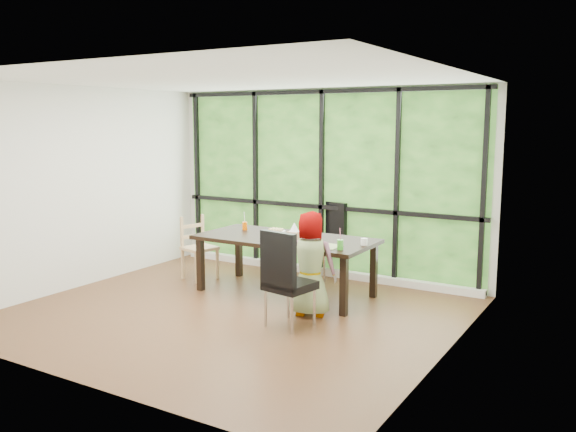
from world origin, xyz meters
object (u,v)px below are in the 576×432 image
Objects in this scene: chair_interior_leather at (290,278)px; child_older at (309,263)px; dining_table at (285,266)px; green_cup at (340,245)px; plate_near at (318,245)px; white_mug at (364,242)px; tissue_box at (294,236)px; plate_far at (276,231)px; chair_window_leather at (324,240)px; orange_cup at (245,226)px; chair_end_beech at (200,248)px; child_toddler at (309,252)px.

child_older is at bearing -77.56° from chair_interior_leather.
dining_table is 1.09m from green_cup.
white_mug is at bearing 32.71° from plate_near.
dining_table is at bearing 145.28° from tissue_box.
plate_far is at bearing 171.69° from white_mug.
child_older is (-0.02, 0.46, 0.07)m from chair_interior_leather.
chair_interior_leather is 0.47m from child_older.
chair_window_leather is 4.14× the size of plate_far.
chair_window_leather reaches higher than plate_near.
chair_window_leather is 1.65m from green_cup.
orange_cup is at bearing 161.05° from tissue_box.
chair_window_leather is 2.19m from chair_interior_leather.
chair_window_leather is at bearing 123.91° from green_cup.
green_cup is at bearing -25.27° from plate_far.
tissue_box is at bearing -38.24° from plate_far.
chair_interior_leather is 1.68m from plate_far.
chair_end_beech is 8.25× the size of orange_cup.
child_older reaches higher than white_mug.
white_mug is at bearing 3.25° from dining_table.
green_cup is 0.82× the size of tissue_box.
plate_near is 1.91× the size of tissue_box.
white_mug is (1.04, -0.96, 0.25)m from chair_window_leather.
plate_far is 2.21× the size of green_cup.
plate_near is 0.36m from green_cup.
chair_interior_leather is 0.82m from green_cup.
chair_end_beech is 1.19m from plate_far.
dining_table is at bearing -60.08° from child_older.
dining_table is 1.04m from chair_window_leather.
child_toddler reaches higher than green_cup.
white_mug is at bearing -40.90° from child_toddler.
green_cup is at bearing -13.42° from tissue_box.
tissue_box is at bearing -86.72° from child_toddler.
chair_end_beech is 2.07m from plate_near.
child_toddler reaches higher than dining_table.
chair_end_beech reaches higher than orange_cup.
green_cup is (1.25, -0.59, 0.05)m from plate_far.
dining_table is 27.87× the size of white_mug.
chair_end_beech is 2.43m from green_cup.
child_toddler is at bearing 151.46° from white_mug.
green_cup is at bearing -39.78° from chair_window_leather.
chair_interior_leather is at bearing -56.05° from chair_window_leather.
plate_far is (1.12, 0.25, 0.31)m from chair_end_beech.
orange_cup is at bearing 166.47° from dining_table.
orange_cup is 0.92× the size of green_cup.
tissue_box is (-0.72, 0.17, 0.00)m from green_cup.
orange_cup is (-1.37, 0.43, 0.05)m from plate_near.
green_cup is at bearing -98.28° from chair_interior_leather.
plate_far is at bearing -61.83° from chair_end_beech.
orange_cup is at bearing -117.51° from chair_window_leather.
child_toddler is at bearing -57.82° from chair_interior_leather.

